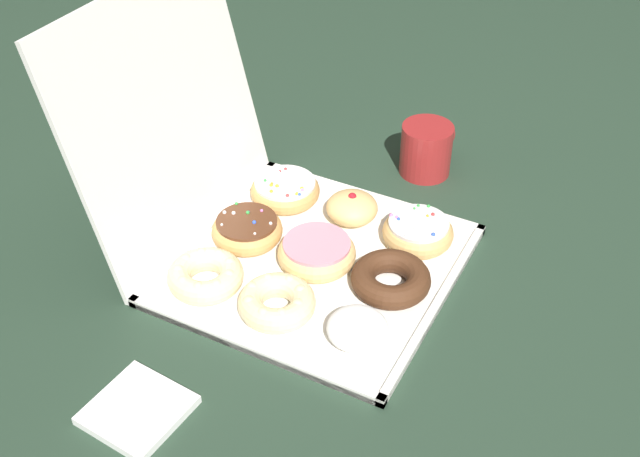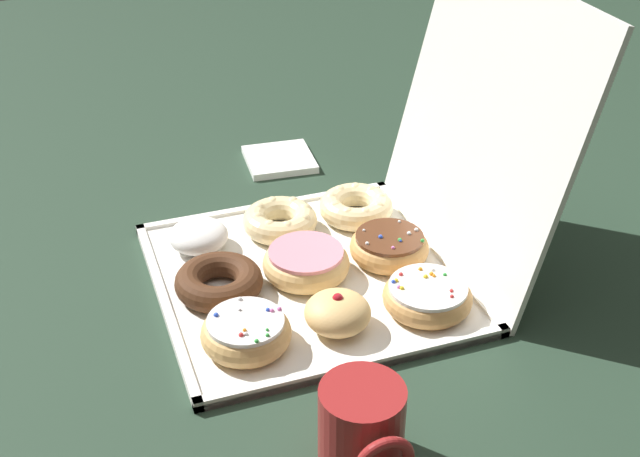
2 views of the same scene
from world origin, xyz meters
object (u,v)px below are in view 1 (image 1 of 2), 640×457
Objects in this scene: sprinkle_donut_2 at (418,232)px; napkin_stack at (138,410)px; jelly_filled_donut_5 at (353,208)px; donut_box at (317,265)px; coffee_mug at (427,148)px; powdered_filled_donut_0 at (358,329)px; sprinkle_donut_7 at (248,229)px; cruller_donut_3 at (275,301)px; pink_frosted_donut_4 at (318,252)px; chocolate_cake_ring_donut_1 at (391,279)px; cruller_donut_6 at (205,275)px; sprinkle_donut_8 at (285,190)px.

sprinkle_donut_2 reaches higher than napkin_stack.
donut_box is at bearing 179.42° from jelly_filled_donut_5.
donut_box reaches higher than napkin_stack.
powdered_filled_donut_0 is at bearing -170.35° from coffee_mug.
donut_box is 3.60× the size of sprinkle_donut_7.
sprinkle_donut_7 reaches higher than napkin_stack.
powdered_filled_donut_0 is 0.76× the size of sprinkle_donut_2.
coffee_mug reaches higher than jelly_filled_donut_5.
pink_frosted_donut_4 is (0.12, -0.00, 0.00)m from cruller_donut_3.
pink_frosted_donut_4 is (-0.12, 0.12, 0.00)m from sprinkle_donut_2.
jelly_filled_donut_5 is 0.75× the size of sprinkle_donut_7.
chocolate_cake_ring_donut_1 is 1.05× the size of sprinkle_donut_7.
donut_box is 4.80× the size of jelly_filled_donut_5.
cruller_donut_3 is at bearing 173.46° from coffee_mug.
chocolate_cake_ring_donut_1 is (0.12, 0.00, -0.00)m from powdered_filled_donut_0.
coffee_mug is at bearing -13.12° from jelly_filled_donut_5.
donut_box is 0.13m from chocolate_cake_ring_donut_1.
donut_box is 0.17m from cruller_donut_6.
sprinkle_donut_2 is (0.24, 0.01, 0.00)m from powdered_filled_donut_0.
donut_box is 3.65× the size of coffee_mug.
sprinkle_donut_8 is at bearing 46.15° from powdered_filled_donut_0.
powdered_filled_donut_0 is 0.35m from sprinkle_donut_8.
cruller_donut_3 is at bearing 133.92° from chocolate_cake_ring_donut_1.
jelly_filled_donut_5 is at bearing 0.10° from pink_frosted_donut_4.
cruller_donut_6 is 1.01× the size of sprinkle_donut_7.
coffee_mug is at bearing -8.27° from pink_frosted_donut_4.
cruller_donut_6 is 1.00× the size of napkin_stack.
coffee_mug is (0.20, -0.05, 0.01)m from jelly_filled_donut_5.
cruller_donut_6 is at bearing 116.24° from chocolate_cake_ring_donut_1.
napkin_stack is at bearing 168.54° from pink_frosted_donut_4.
chocolate_cake_ring_donut_1 is 0.12m from pink_frosted_donut_4.
cruller_donut_6 is at bearing 135.00° from sprinkle_donut_2.
pink_frosted_donut_4 is at bearing -179.90° from jelly_filled_donut_5.
donut_box is 0.17m from powdered_filled_donut_0.
coffee_mug is at bearing -28.04° from sprinkle_donut_7.
donut_box is at bearing -134.50° from sprinkle_donut_8.
jelly_filled_donut_5 is (0.24, -0.00, 0.00)m from cruller_donut_3.
cruller_donut_3 is at bearing -16.32° from napkin_stack.
cruller_donut_6 is at bearing 134.82° from donut_box.
sprinkle_donut_2 reaches higher than sprinkle_donut_8.
sprinkle_donut_2 reaches higher than cruller_donut_3.
sprinkle_donut_2 is 1.01× the size of coffee_mug.
chocolate_cake_ring_donut_1 is at bearing -90.13° from donut_box.
sprinkle_donut_7 is 0.37m from coffee_mug.
cruller_donut_3 is (-0.24, 0.12, -0.00)m from sprinkle_donut_2.
coffee_mug reaches higher than pink_frosted_donut_4.
sprinkle_donut_8 is (0.24, 0.00, -0.00)m from cruller_donut_6.
sprinkle_donut_8 is at bearing 0.79° from cruller_donut_6.
chocolate_cake_ring_donut_1 is at bearing 0.61° from powdered_filled_donut_0.
sprinkle_donut_2 is at bearing -161.72° from coffee_mug.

